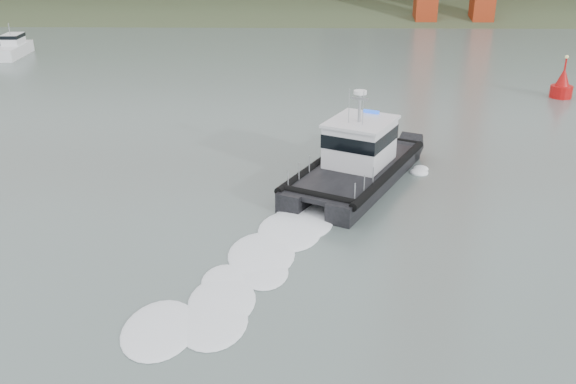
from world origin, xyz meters
name	(u,v)px	position (x,y,z in m)	size (l,w,h in m)	color
ground	(287,338)	(0.00, 0.00, 0.00)	(400.00, 400.00, 0.00)	slate
patrol_boat	(357,159)	(3.62, 14.96, 1.38)	(8.80, 11.98, 5.50)	black
motorboat	(13,48)	(-31.04, 50.77, 0.92)	(2.49, 6.79, 3.69)	white
nav_buoy	(562,86)	(22.31, 34.17, 0.99)	(1.81, 1.81, 3.77)	#AE0C0C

